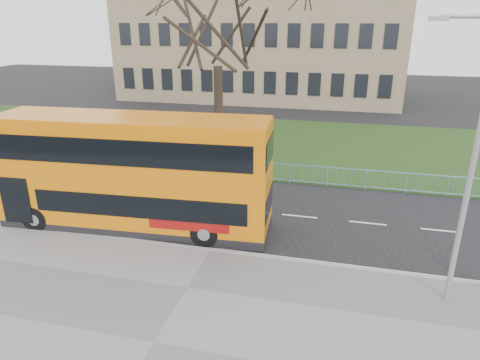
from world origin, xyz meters
name	(u,v)px	position (x,y,z in m)	size (l,w,h in m)	color
ground	(222,234)	(0.00, 0.00, 0.00)	(120.00, 120.00, 0.00)	black
pavement	(154,344)	(0.00, -6.75, 0.06)	(80.00, 10.50, 0.12)	slate
kerb	(210,251)	(0.00, -1.55, 0.07)	(80.00, 0.20, 0.14)	gray
grass_verge	(276,143)	(0.00, 14.30, 0.04)	(80.00, 15.40, 0.08)	#1F3513
guard_railing	(254,171)	(0.00, 6.60, 0.55)	(40.00, 0.12, 1.10)	#75AAD0
bare_tree	(218,47)	(-3.00, 10.00, 6.89)	(9.54, 9.54, 13.63)	black
civic_building	(263,33)	(-5.00, 35.00, 7.00)	(30.00, 15.00, 14.00)	#897557
yellow_bus	(134,171)	(-3.72, -0.12, 2.55)	(11.48, 3.38, 4.75)	orange
street_lamp	(470,160)	(8.08, -2.78, 4.74)	(1.79, 0.21, 8.43)	#999CA2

